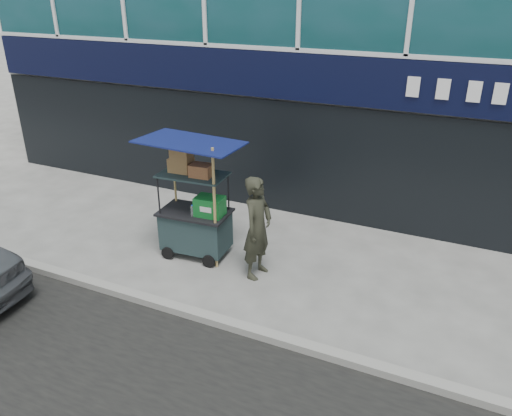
% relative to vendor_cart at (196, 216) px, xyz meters
% --- Properties ---
extents(ground, '(80.00, 80.00, 0.00)m').
position_rel_vendor_cart_xyz_m(ground, '(0.94, -1.47, -0.78)').
color(ground, '#60605B').
rests_on(ground, ground).
extents(curb, '(80.00, 0.18, 0.12)m').
position_rel_vendor_cart_xyz_m(curb, '(0.94, -1.67, -0.72)').
color(curb, gray).
rests_on(curb, ground).
extents(vendor_cart, '(1.74, 1.28, 2.23)m').
position_rel_vendor_cart_xyz_m(vendor_cart, '(0.00, 0.00, 0.00)').
color(vendor_cart, '#1B2D2E').
rests_on(vendor_cart, ground).
extents(vendor_man, '(0.48, 0.68, 1.78)m').
position_rel_vendor_cart_xyz_m(vendor_man, '(1.29, -0.17, 0.11)').
color(vendor_man, '#28291E').
rests_on(vendor_man, ground).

